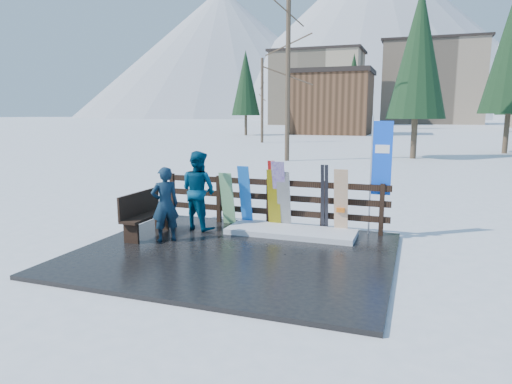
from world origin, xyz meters
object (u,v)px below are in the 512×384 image
at_px(snowboard_3, 280,195).
at_px(snowboard_4, 284,201).
at_px(snowboard_2, 274,199).
at_px(rental_flag, 379,163).
at_px(snowboard_0, 245,196).
at_px(bench, 144,213).
at_px(person_back, 198,190).
at_px(snowboard_1, 227,199).
at_px(snowboard_5, 341,202).
at_px(person_front, 165,204).

xyz_separation_m(snowboard_3, snowboard_4, (0.10, 0.00, -0.12)).
relative_size(snowboard_2, rental_flag, 0.54).
bearing_deg(snowboard_0, bench, -138.92).
bearing_deg(person_back, bench, 66.07).
height_order(bench, snowboard_4, snowboard_4).
bearing_deg(bench, rental_flag, 20.80).
relative_size(snowboard_1, snowboard_5, 0.87).
bearing_deg(rental_flag, snowboard_2, -173.31).
height_order(bench, person_back, person_back).
height_order(snowboard_3, rental_flag, rental_flag).
distance_m(snowboard_2, rental_flag, 2.49).
bearing_deg(snowboard_3, person_back, -161.46).
distance_m(snowboard_0, person_front, 2.09).
height_order(snowboard_3, snowboard_5, snowboard_3).
relative_size(bench, snowboard_0, 1.01).
xyz_separation_m(snowboard_0, snowboard_4, (0.95, 0.00, -0.05)).
distance_m(snowboard_2, person_front, 2.54).
height_order(rental_flag, person_back, rental_flag).
relative_size(snowboard_3, person_back, 0.90).
bearing_deg(snowboard_0, snowboard_3, 0.00).
height_order(snowboard_2, person_back, person_back).
bearing_deg(snowboard_5, snowboard_2, 180.00).
bearing_deg(snowboard_0, snowboard_1, 180.00).
height_order(bench, snowboard_3, snowboard_3).
relative_size(snowboard_3, rental_flag, 0.63).
bearing_deg(snowboard_4, rental_flag, 7.44).
bearing_deg(snowboard_3, snowboard_5, 0.00).
distance_m(bench, snowboard_5, 4.33).
height_order(bench, snowboard_5, snowboard_5).
bearing_deg(snowboard_2, rental_flag, 6.69).
relative_size(snowboard_4, rental_flag, 0.53).
bearing_deg(snowboard_5, snowboard_4, 180.00).
height_order(snowboard_2, snowboard_3, snowboard_3).
relative_size(bench, snowboard_2, 1.06).
relative_size(snowboard_0, snowboard_2, 1.06).
xyz_separation_m(snowboard_2, rental_flag, (2.30, 0.27, 0.91)).
distance_m(bench, snowboard_3, 3.07).
bearing_deg(bench, snowboard_1, 49.64).
height_order(snowboard_5, rental_flag, rental_flag).
bearing_deg(rental_flag, snowboard_1, -175.56).
bearing_deg(snowboard_4, snowboard_0, 180.00).
distance_m(snowboard_1, snowboard_5, 2.72).
xyz_separation_m(snowboard_0, snowboard_1, (-0.46, 0.00, -0.09)).
bearing_deg(snowboard_3, bench, -149.46).
relative_size(snowboard_3, person_front, 1.05).
distance_m(bench, snowboard_4, 3.15).
height_order(person_front, person_back, person_back).
relative_size(snowboard_5, rental_flag, 0.57).
bearing_deg(snowboard_4, person_back, -162.37).
relative_size(snowboard_0, person_front, 0.95).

